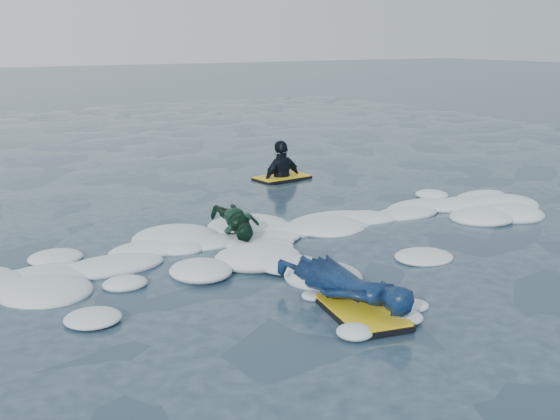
{
  "coord_description": "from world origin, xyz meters",
  "views": [
    {
      "loc": [
        -3.74,
        -6.66,
        2.75
      ],
      "look_at": [
        1.17,
        1.6,
        0.35
      ],
      "focal_mm": 45.0,
      "sensor_mm": 36.0,
      "label": 1
    }
  ],
  "objects": [
    {
      "name": "ground",
      "position": [
        0.0,
        0.0,
        0.0
      ],
      "size": [
        120.0,
        120.0,
        0.0
      ],
      "primitive_type": "plane",
      "color": "#1B2D42",
      "rests_on": "ground"
    },
    {
      "name": "prone_woman_unit",
      "position": [
        0.34,
        -1.18,
        0.23
      ],
      "size": [
        0.88,
        1.8,
        0.45
      ],
      "rotation": [
        0.0,
        0.0,
        1.38
      ],
      "color": "black",
      "rests_on": "ground"
    },
    {
      "name": "prone_child_unit",
      "position": [
        0.5,
        1.58,
        0.23
      ],
      "size": [
        0.84,
        1.27,
        0.45
      ],
      "rotation": [
        0.0,
        0.0,
        1.41
      ],
      "color": "black",
      "rests_on": "ground"
    },
    {
      "name": "waiting_rider_unit",
      "position": [
        3.15,
        4.86,
        -0.03
      ],
      "size": [
        1.15,
        0.72,
        1.63
      ],
      "rotation": [
        0.0,
        0.0,
        0.11
      ],
      "color": "black",
      "rests_on": "ground"
    },
    {
      "name": "foam_band",
      "position": [
        0.0,
        1.03,
        0.0
      ],
      "size": [
        12.0,
        3.1,
        0.3
      ],
      "primitive_type": null,
      "color": "silver",
      "rests_on": "ground"
    }
  ]
}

